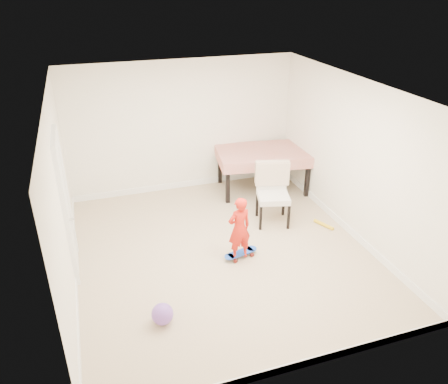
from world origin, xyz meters
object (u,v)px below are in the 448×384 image
object	(u,v)px
balloon	(162,314)
dining_table	(262,170)
skateboard	(241,254)
child	(239,230)
dining_chair	(273,195)

from	to	relation	value
balloon	dining_table	bearing A→B (deg)	49.85
skateboard	child	xyz separation A→B (m)	(-0.05, -0.04, 0.47)
dining_chair	skateboard	size ratio (longest dim) A/B	1.88
dining_table	skateboard	bearing A→B (deg)	-111.88
skateboard	child	world-z (taller)	child
dining_table	skateboard	world-z (taller)	dining_table
balloon	dining_chair	bearing A→B (deg)	38.77
dining_table	dining_chair	bearing A→B (deg)	-96.42
dining_chair	balloon	bearing A→B (deg)	-126.43
dining_chair	child	world-z (taller)	dining_chair
dining_chair	child	bearing A→B (deg)	-122.42
skateboard	child	bearing A→B (deg)	-152.38
dining_table	balloon	size ratio (longest dim) A/B	6.40
dining_table	balloon	distance (m)	4.18
child	balloon	distance (m)	1.76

